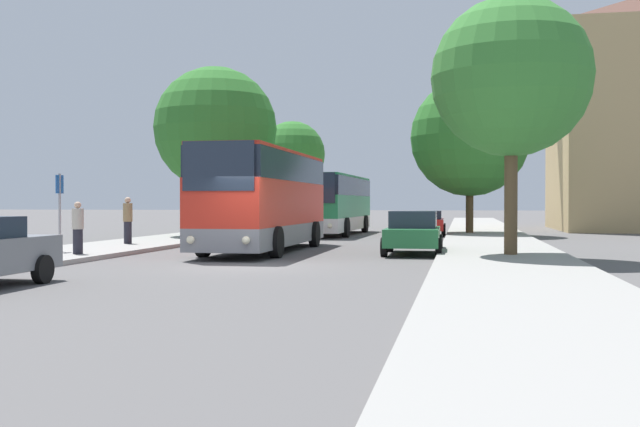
{
  "coord_description": "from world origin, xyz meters",
  "views": [
    {
      "loc": [
        5.74,
        -19.72,
        1.74
      ],
      "look_at": [
        0.15,
        9.8,
        1.3
      ],
      "focal_mm": 42.0,
      "sensor_mm": 36.0,
      "label": 1
    }
  ],
  "objects": [
    {
      "name": "parked_car_right_near",
      "position": [
        4.14,
        5.59,
        0.76
      ],
      "size": [
        1.98,
        4.07,
        1.46
      ],
      "rotation": [
        0.0,
        0.0,
        3.15
      ],
      "color": "#236B38",
      "rests_on": "ground_plane"
    },
    {
      "name": "tree_left_far",
      "position": [
        -6.72,
        34.93,
        5.37
      ],
      "size": [
        4.9,
        4.9,
        7.69
      ],
      "color": "#47331E",
      "rests_on": "sidewalk_left"
    },
    {
      "name": "parked_car_right_far",
      "position": [
        3.85,
        20.11,
        0.7
      ],
      "size": [
        2.2,
        4.17,
        1.31
      ],
      "rotation": [
        0.0,
        0.0,
        3.16
      ],
      "color": "red",
      "rests_on": "ground_plane"
    },
    {
      "name": "bus_stop_sign",
      "position": [
        -7.14,
        2.64,
        1.73
      ],
      "size": [
        0.08,
        0.45,
        2.54
      ],
      "color": "gray",
      "rests_on": "sidewalk_left"
    },
    {
      "name": "ground_plane",
      "position": [
        0.0,
        0.0,
        0.0
      ],
      "size": [
        300.0,
        300.0,
        0.0
      ],
      "primitive_type": "plane",
      "color": "#565454",
      "rests_on": "ground"
    },
    {
      "name": "bus_middle",
      "position": [
        -1.09,
        20.31,
        1.71
      ],
      "size": [
        2.91,
        11.08,
        3.19
      ],
      "rotation": [
        0.0,
        0.0,
        -0.02
      ],
      "color": "silver",
      "rests_on": "ground_plane"
    },
    {
      "name": "tree_right_near",
      "position": [
        6.17,
        20.57,
        5.19
      ],
      "size": [
        6.25,
        6.25,
        8.17
      ],
      "color": "#513D23",
      "rests_on": "sidewalk_right"
    },
    {
      "name": "bus_front",
      "position": [
        -1.16,
        6.08,
        1.89
      ],
      "size": [
        2.73,
        10.33,
        3.55
      ],
      "rotation": [
        0.0,
        0.0,
        -0.0
      ],
      "color": "gray",
      "rests_on": "ground_plane"
    },
    {
      "name": "tree_right_mid",
      "position": [
        7.23,
        3.91,
        5.58
      ],
      "size": [
        4.9,
        4.9,
        7.9
      ],
      "color": "brown",
      "rests_on": "sidewalk_right"
    },
    {
      "name": "tree_left_near",
      "position": [
        -6.03,
        15.09,
        5.35
      ],
      "size": [
        5.96,
        5.96,
        8.18
      ],
      "color": "#47331E",
      "rests_on": "sidewalk_left"
    },
    {
      "name": "sidewalk_left",
      "position": [
        -7.0,
        0.0,
        0.07
      ],
      "size": [
        4.0,
        120.0,
        0.15
      ],
      "primitive_type": "cube",
      "color": "gray",
      "rests_on": "ground_plane"
    },
    {
      "name": "pedestrian_waiting_far",
      "position": [
        -5.93,
        1.59,
        0.96
      ],
      "size": [
        0.36,
        0.36,
        1.62
      ],
      "rotation": [
        0.0,
        0.0,
        2.61
      ],
      "color": "#23232D",
      "rests_on": "sidewalk_left"
    },
    {
      "name": "pedestrian_waiting_near",
      "position": [
        -6.97,
        7.33,
        1.06
      ],
      "size": [
        0.36,
        0.36,
        1.8
      ],
      "rotation": [
        0.0,
        0.0,
        0.2
      ],
      "color": "#23232D",
      "rests_on": "sidewalk_left"
    },
    {
      "name": "sidewalk_right",
      "position": [
        7.0,
        0.0,
        0.07
      ],
      "size": [
        4.0,
        120.0,
        0.15
      ],
      "primitive_type": "cube",
      "color": "gray",
      "rests_on": "ground_plane"
    }
  ]
}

